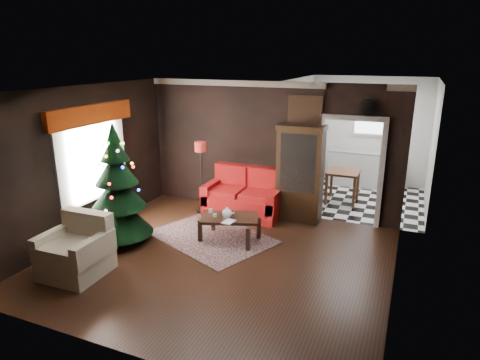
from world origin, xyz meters
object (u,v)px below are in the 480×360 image
at_px(kitchen_table, 342,187).
at_px(curio_cabinet, 300,176).
at_px(coffee_table, 230,228).
at_px(wall_clock, 368,107).
at_px(loveseat, 244,193).
at_px(floor_lamp, 201,177).
at_px(armchair, 74,247).
at_px(teapot, 227,213).
at_px(christmas_tree, 118,188).

bearing_deg(kitchen_table, curio_cabinet, -114.44).
height_order(coffee_table, wall_clock, wall_clock).
height_order(loveseat, curio_cabinet, curio_cabinet).
bearing_deg(floor_lamp, kitchen_table, 36.66).
relative_size(loveseat, armchair, 1.79).
height_order(floor_lamp, coffee_table, floor_lamp).
xyz_separation_m(wall_clock, kitchen_table, (-0.55, 1.25, -2.00)).
relative_size(armchair, teapot, 4.72).
bearing_deg(floor_lamp, curio_cabinet, 15.05).
distance_m(christmas_tree, teapot, 1.99).
xyz_separation_m(curio_cabinet, teapot, (-0.91, -1.59, -0.38)).
xyz_separation_m(loveseat, teapot, (0.24, -1.37, 0.07)).
distance_m(loveseat, kitchen_table, 2.45).
relative_size(floor_lamp, teapot, 7.58).
distance_m(curio_cabinet, wall_clock, 1.88).
height_order(loveseat, floor_lamp, floor_lamp).
relative_size(curio_cabinet, kitchen_table, 2.53).
xyz_separation_m(loveseat, curio_cabinet, (1.15, 0.22, 0.45)).
bearing_deg(kitchen_table, coffee_table, -117.77).
bearing_deg(coffee_table, wall_clock, 38.87).
distance_m(curio_cabinet, christmas_tree, 3.57).
bearing_deg(teapot, curio_cabinet, 60.18).
height_order(curio_cabinet, armchair, curio_cabinet).
xyz_separation_m(coffee_table, teapot, (-0.01, -0.08, 0.33)).
xyz_separation_m(teapot, wall_clock, (2.11, 1.77, 1.81)).
height_order(armchair, coffee_table, armchair).
bearing_deg(curio_cabinet, loveseat, -169.17).
height_order(christmas_tree, kitchen_table, christmas_tree).
bearing_deg(loveseat, wall_clock, 9.66).
relative_size(floor_lamp, kitchen_table, 2.03).
height_order(loveseat, coffee_table, loveseat).
bearing_deg(kitchen_table, wall_clock, -66.25).
distance_m(loveseat, floor_lamp, 0.96).
bearing_deg(christmas_tree, coffee_table, 24.84).
distance_m(floor_lamp, teapot, 1.53).
height_order(curio_cabinet, christmas_tree, christmas_tree).
bearing_deg(loveseat, coffee_table, -79.00).
bearing_deg(loveseat, armchair, -113.41).
distance_m(wall_clock, kitchen_table, 2.43).
bearing_deg(christmas_tree, curio_cabinet, 41.00).
bearing_deg(loveseat, kitchen_table, 42.51).
bearing_deg(teapot, christmas_tree, -157.15).
bearing_deg(floor_lamp, teapot, -44.46).
xyz_separation_m(curio_cabinet, kitchen_table, (0.65, 1.43, -0.57)).
xyz_separation_m(loveseat, wall_clock, (2.35, 0.40, 1.88)).
relative_size(armchair, wall_clock, 2.96).
relative_size(loveseat, curio_cabinet, 0.89).
height_order(floor_lamp, teapot, floor_lamp).
bearing_deg(wall_clock, armchair, -135.37).
relative_size(floor_lamp, armchair, 1.61).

